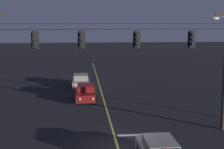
{
  "coord_description": "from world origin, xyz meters",
  "views": [
    {
      "loc": [
        -2.09,
        -18.61,
        7.38
      ],
      "look_at": [
        0.0,
        3.61,
        3.72
      ],
      "focal_mm": 54.19,
      "sensor_mm": 36.0,
      "label": 1
    }
  ],
  "objects_px": {
    "traffic_light_leftmost": "(35,40)",
    "car_oncoming_lead": "(86,93)",
    "traffic_light_left_inner": "(82,40)",
    "traffic_light_right_inner": "(192,39)",
    "car_oncoming_trailing": "(81,81)",
    "traffic_light_centre": "(137,40)"
  },
  "relations": [
    {
      "from": "traffic_light_leftmost",
      "to": "car_oncoming_lead",
      "type": "height_order",
      "value": "traffic_light_leftmost"
    },
    {
      "from": "traffic_light_left_inner",
      "to": "traffic_light_right_inner",
      "type": "height_order",
      "value": "same"
    },
    {
      "from": "traffic_light_right_inner",
      "to": "car_oncoming_lead",
      "type": "relative_size",
      "value": 0.28
    },
    {
      "from": "traffic_light_right_inner",
      "to": "car_oncoming_lead",
      "type": "bearing_deg",
      "value": 125.33
    },
    {
      "from": "traffic_light_left_inner",
      "to": "car_oncoming_trailing",
      "type": "distance_m",
      "value": 16.44
    },
    {
      "from": "traffic_light_left_inner",
      "to": "car_oncoming_lead",
      "type": "distance_m",
      "value": 10.97
    },
    {
      "from": "traffic_light_centre",
      "to": "car_oncoming_lead",
      "type": "xyz_separation_m",
      "value": [
        -3.16,
        9.51,
        -5.46
      ]
    },
    {
      "from": "car_oncoming_lead",
      "to": "car_oncoming_trailing",
      "type": "xyz_separation_m",
      "value": [
        -0.43,
        6.0,
        0.0
      ]
    },
    {
      "from": "traffic_light_right_inner",
      "to": "car_oncoming_lead",
      "type": "distance_m",
      "value": 12.87
    },
    {
      "from": "traffic_light_leftmost",
      "to": "traffic_light_left_inner",
      "type": "bearing_deg",
      "value": 0.0
    },
    {
      "from": "traffic_light_leftmost",
      "to": "car_oncoming_lead",
      "type": "relative_size",
      "value": 0.28
    },
    {
      "from": "traffic_light_left_inner",
      "to": "car_oncoming_lead",
      "type": "relative_size",
      "value": 0.28
    },
    {
      "from": "traffic_light_left_inner",
      "to": "traffic_light_centre",
      "type": "relative_size",
      "value": 1.0
    },
    {
      "from": "traffic_light_right_inner",
      "to": "traffic_light_left_inner",
      "type": "bearing_deg",
      "value": 180.0
    },
    {
      "from": "traffic_light_leftmost",
      "to": "traffic_light_right_inner",
      "type": "bearing_deg",
      "value": 0.0
    },
    {
      "from": "traffic_light_centre",
      "to": "traffic_light_right_inner",
      "type": "distance_m",
      "value": 3.58
    },
    {
      "from": "traffic_light_centre",
      "to": "traffic_light_right_inner",
      "type": "xyz_separation_m",
      "value": [
        3.58,
        0.0,
        0.0
      ]
    },
    {
      "from": "traffic_light_centre",
      "to": "traffic_light_right_inner",
      "type": "height_order",
      "value": "same"
    },
    {
      "from": "traffic_light_left_inner",
      "to": "traffic_light_right_inner",
      "type": "xyz_separation_m",
      "value": [
        7.09,
        0.0,
        0.0
      ]
    },
    {
      "from": "traffic_light_centre",
      "to": "car_oncoming_trailing",
      "type": "relative_size",
      "value": 0.28
    },
    {
      "from": "traffic_light_left_inner",
      "to": "traffic_light_right_inner",
      "type": "distance_m",
      "value": 7.09
    },
    {
      "from": "traffic_light_left_inner",
      "to": "car_oncoming_trailing",
      "type": "xyz_separation_m",
      "value": [
        -0.08,
        15.51,
        -5.46
      ]
    }
  ]
}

